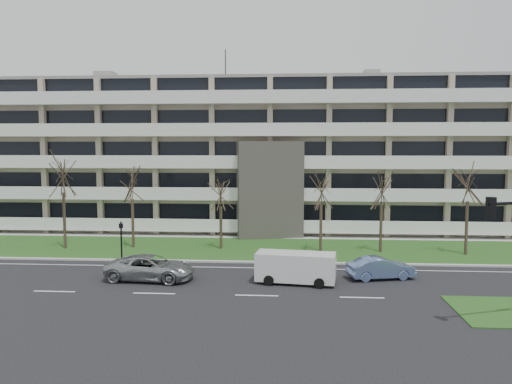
# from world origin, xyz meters

# --- Properties ---
(ground) EXTENTS (160.00, 160.00, 0.00)m
(ground) POSITION_xyz_m (0.00, 0.00, 0.00)
(ground) COLOR black
(ground) RESTS_ON ground
(grass_verge) EXTENTS (90.00, 10.00, 0.06)m
(grass_verge) POSITION_xyz_m (0.00, 13.00, 0.03)
(grass_verge) COLOR #29531B
(grass_verge) RESTS_ON ground
(curb) EXTENTS (90.00, 0.35, 0.12)m
(curb) POSITION_xyz_m (0.00, 8.00, 0.06)
(curb) COLOR #B2B2AD
(curb) RESTS_ON ground
(sidewalk) EXTENTS (90.00, 2.00, 0.08)m
(sidewalk) POSITION_xyz_m (0.00, 18.50, 0.04)
(sidewalk) COLOR #B2B2AD
(sidewalk) RESTS_ON ground
(lane_edge_line) EXTENTS (90.00, 0.12, 0.01)m
(lane_edge_line) POSITION_xyz_m (0.00, 6.50, 0.01)
(lane_edge_line) COLOR white
(lane_edge_line) RESTS_ON ground
(apartment_building) EXTENTS (60.50, 15.10, 18.75)m
(apartment_building) POSITION_xyz_m (-0.01, 25.32, 7.61)
(apartment_building) COLOR #B9A990
(apartment_building) RESTS_ON ground
(silver_pickup) EXTENTS (5.85, 3.05, 1.57)m
(silver_pickup) POSITION_xyz_m (-7.04, 2.95, 0.79)
(silver_pickup) COLOR #A0A3A7
(silver_pickup) RESTS_ON ground
(blue_sedan) EXTENTS (4.54, 2.50, 1.42)m
(blue_sedan) POSITION_xyz_m (7.78, 4.18, 0.71)
(blue_sedan) COLOR #718AC5
(blue_sedan) RESTS_ON ground
(white_van) EXTENTS (5.14, 2.55, 1.91)m
(white_van) POSITION_xyz_m (2.33, 2.79, 1.15)
(white_van) COLOR silver
(white_van) RESTS_ON ground
(pedestrian_signal) EXTENTS (0.34, 0.29, 3.10)m
(pedestrian_signal) POSITION_xyz_m (-10.37, 7.17, 1.97)
(pedestrian_signal) COLOR black
(pedestrian_signal) RESTS_ON ground
(tree_1) EXTENTS (4.23, 4.23, 8.46)m
(tree_1) POSITION_xyz_m (-16.83, 11.97, 6.58)
(tree_1) COLOR #382B21
(tree_1) RESTS_ON ground
(tree_2) EXTENTS (3.71, 3.71, 7.41)m
(tree_2) POSITION_xyz_m (-11.29, 12.78, 5.76)
(tree_2) COLOR #382B21
(tree_2) RESTS_ON ground
(tree_3) EXTENTS (3.20, 3.20, 6.39)m
(tree_3) POSITION_xyz_m (-3.82, 12.75, 4.97)
(tree_3) COLOR #382B21
(tree_3) RESTS_ON ground
(tree_4) EXTENTS (3.39, 3.39, 6.77)m
(tree_4) POSITION_xyz_m (4.41, 12.33, 5.26)
(tree_4) COLOR #382B21
(tree_4) RESTS_ON ground
(tree_5) EXTENTS (3.40, 3.40, 6.81)m
(tree_5) POSITION_xyz_m (9.23, 12.39, 5.29)
(tree_5) COLOR #382B21
(tree_5) RESTS_ON ground
(tree_6) EXTENTS (3.81, 3.81, 7.63)m
(tree_6) POSITION_xyz_m (15.74, 11.74, 5.93)
(tree_6) COLOR #382B21
(tree_6) RESTS_ON ground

